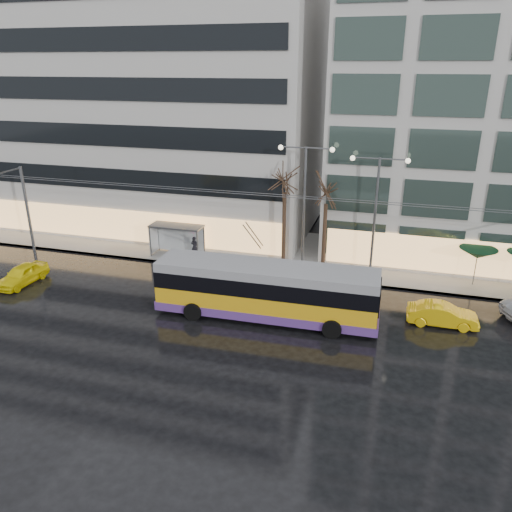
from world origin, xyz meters
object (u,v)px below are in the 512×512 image
at_px(trolleybus, 266,293).
at_px(bus_shelter, 173,233).
at_px(taxi_a, 22,275).
at_px(street_lamp_near, 305,191).

distance_m(trolleybus, bus_shelter, 12.64).
relative_size(bus_shelter, taxi_a, 1.04).
bearing_deg(trolleybus, taxi_a, 179.66).
xyz_separation_m(trolleybus, bus_shelter, (-9.74, 8.05, 0.29)).
bearing_deg(bus_shelter, taxi_a, -134.97).
height_order(bus_shelter, street_lamp_near, street_lamp_near).
bearing_deg(taxi_a, trolleybus, 3.01).
bearing_deg(taxi_a, bus_shelter, 48.38).
height_order(street_lamp_near, taxi_a, street_lamp_near).
xyz_separation_m(trolleybus, street_lamp_near, (0.64, 8.16, 4.32)).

